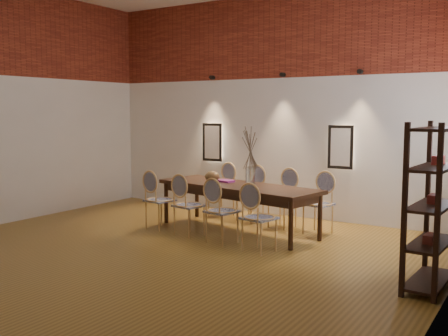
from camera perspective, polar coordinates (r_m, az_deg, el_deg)
The scene contains 22 objects.
floor at distance 6.97m, azimuth -7.94°, elevation -9.82°, with size 7.00×7.00×0.02m, color olive.
wall_back at distance 9.68m, azimuth 5.62°, elevation 6.74°, with size 7.00×0.10×4.00m, color silver.
brick_band_back at distance 9.71m, azimuth 5.51°, elevation 14.14°, with size 7.00×0.02×1.50m, color maroon.
niche_left at distance 10.26m, azimuth -1.19°, elevation 2.83°, with size 0.36×0.06×0.66m, color #FFEAC6.
niche_right at distance 9.10m, azimuth 12.63°, elevation 2.24°, with size 0.36×0.06×0.66m, color #FFEAC6.
spot_fixture_left at distance 10.24m, azimuth -1.30°, elevation 9.82°, with size 0.08×0.08×0.10m, color black.
spot_fixture_mid at distance 9.50m, azimuth 6.39°, elevation 10.06°, with size 0.08×0.08×0.10m, color black.
spot_fixture_right at distance 8.98m, azimuth 14.59°, elevation 10.13°, with size 0.08×0.08×0.10m, color black.
dining_table at distance 8.35m, azimuth 1.46°, elevation -4.35°, with size 2.77×0.89×0.75m, color #361C0F.
chair_near_a at distance 8.57m, azimuth -6.99°, elevation -3.48°, with size 0.44×0.44×0.94m, color tan, non-canonical shape.
chair_near_b at distance 8.06m, azimuth -3.81°, elevation -4.07°, with size 0.44×0.44×0.94m, color tan, non-canonical shape.
chair_near_c at distance 7.58m, azimuth -0.22°, elevation -4.71°, with size 0.44×0.44×0.94m, color tan, non-canonical shape.
chair_near_d at distance 7.13m, azimuth 3.85°, elevation -5.42°, with size 0.44×0.44×0.94m, color tan, non-canonical shape.
chair_far_a at distance 9.56m, azimuth -0.31°, elevation -2.43°, with size 0.44×0.44×0.94m, color tan, non-canonical shape.
chair_far_b at distance 9.10m, azimuth 2.86°, elevation -2.87°, with size 0.44×0.44×0.94m, color tan, non-canonical shape.
chair_far_c at distance 8.68m, azimuth 6.36°, elevation -3.35°, with size 0.44×0.44×0.94m, color tan, non-canonical shape.
chair_far_d at distance 8.29m, azimuth 10.21°, elevation -3.87°, with size 0.44×0.44×0.94m, color tan, non-canonical shape.
vase at distance 8.10m, azimuth 2.87°, elevation -0.93°, with size 0.14×0.14×0.30m, color silver.
dried_branches at distance 8.06m, azimuth 2.89°, elevation 2.24°, with size 0.50×0.50×0.70m, color brown, non-canonical shape.
bowl at distance 8.59m, azimuth -1.30°, elevation -0.92°, with size 0.24×0.24×0.18m, color brown.
book at distance 8.59m, azimuth 0.17°, elevation -1.42°, with size 0.26×0.18×0.03m, color #982B8B.
shelving_rack at distance 6.04m, azimuth 21.71°, elevation -3.84°, with size 0.38×1.00×1.80m, color black, non-canonical shape.
Camera 1 is at (4.33, -5.11, 1.91)m, focal length 42.00 mm.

